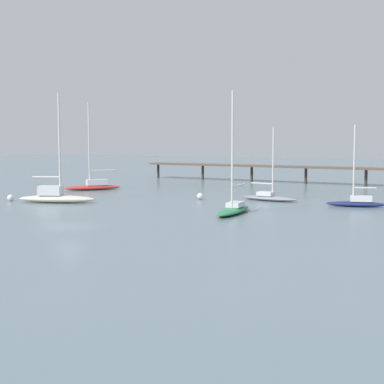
{
  "coord_description": "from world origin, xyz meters",
  "views": [
    {
      "loc": [
        35.4,
        -36.4,
        7.67
      ],
      "look_at": [
        0.0,
        20.81,
        1.5
      ],
      "focal_mm": 52.64,
      "sensor_mm": 36.0,
      "label": 1
    }
  ],
  "objects_px": {
    "mooring_buoy_near": "(200,196)",
    "mooring_buoy_inner": "(42,191)",
    "sailboat_green": "(234,207)",
    "mooring_buoy_mid": "(11,198)",
    "sailboat_navy": "(357,201)",
    "sailboat_red": "(93,185)",
    "sailboat_cream": "(56,196)",
    "pier": "(379,165)",
    "sailboat_gray": "(269,196)"
  },
  "relations": [
    {
      "from": "mooring_buoy_near",
      "to": "mooring_buoy_inner",
      "type": "xyz_separation_m",
      "value": [
        -24.45,
        -4.37,
        -0.12
      ]
    },
    {
      "from": "sailboat_green",
      "to": "mooring_buoy_mid",
      "type": "height_order",
      "value": "sailboat_green"
    },
    {
      "from": "sailboat_navy",
      "to": "sailboat_red",
      "type": "height_order",
      "value": "sailboat_red"
    },
    {
      "from": "mooring_buoy_near",
      "to": "mooring_buoy_inner",
      "type": "bearing_deg",
      "value": -169.87
    },
    {
      "from": "sailboat_green",
      "to": "mooring_buoy_near",
      "type": "height_order",
      "value": "sailboat_green"
    },
    {
      "from": "sailboat_cream",
      "to": "sailboat_navy",
      "type": "bearing_deg",
      "value": 24.82
    },
    {
      "from": "sailboat_navy",
      "to": "sailboat_red",
      "type": "relative_size",
      "value": 0.71
    },
    {
      "from": "sailboat_green",
      "to": "mooring_buoy_near",
      "type": "relative_size",
      "value": 15.25
    },
    {
      "from": "sailboat_navy",
      "to": "mooring_buoy_mid",
      "type": "height_order",
      "value": "sailboat_navy"
    },
    {
      "from": "sailboat_navy",
      "to": "sailboat_cream",
      "type": "distance_m",
      "value": 36.33
    },
    {
      "from": "pier",
      "to": "mooring_buoy_mid",
      "type": "xyz_separation_m",
      "value": [
        -34.16,
        -47.92,
        -3.22
      ]
    },
    {
      "from": "sailboat_cream",
      "to": "pier",
      "type": "bearing_deg",
      "value": 58.87
    },
    {
      "from": "pier",
      "to": "sailboat_gray",
      "type": "distance_m",
      "value": 31.02
    },
    {
      "from": "pier",
      "to": "sailboat_red",
      "type": "height_order",
      "value": "sailboat_red"
    },
    {
      "from": "mooring_buoy_mid",
      "to": "mooring_buoy_inner",
      "type": "relative_size",
      "value": 1.38
    },
    {
      "from": "mooring_buoy_near",
      "to": "sailboat_red",
      "type": "bearing_deg",
      "value": 170.91
    },
    {
      "from": "mooring_buoy_mid",
      "to": "mooring_buoy_inner",
      "type": "xyz_separation_m",
      "value": [
        -4.93,
        9.98,
        -0.11
      ]
    },
    {
      "from": "sailboat_navy",
      "to": "sailboat_cream",
      "type": "height_order",
      "value": "sailboat_cream"
    },
    {
      "from": "sailboat_navy",
      "to": "mooring_buoy_inner",
      "type": "relative_size",
      "value": 16.02
    },
    {
      "from": "pier",
      "to": "sailboat_navy",
      "type": "relative_size",
      "value": 6.88
    },
    {
      "from": "sailboat_navy",
      "to": "mooring_buoy_mid",
      "type": "distance_m",
      "value": 42.71
    },
    {
      "from": "pier",
      "to": "sailboat_navy",
      "type": "height_order",
      "value": "sailboat_navy"
    },
    {
      "from": "sailboat_green",
      "to": "mooring_buoy_inner",
      "type": "height_order",
      "value": "sailboat_green"
    },
    {
      "from": "sailboat_cream",
      "to": "mooring_buoy_mid",
      "type": "relative_size",
      "value": 16.46
    },
    {
      "from": "pier",
      "to": "sailboat_red",
      "type": "xyz_separation_m",
      "value": [
        -36.06,
        -30.14,
        -2.82
      ]
    },
    {
      "from": "sailboat_navy",
      "to": "mooring_buoy_mid",
      "type": "bearing_deg",
      "value": -156.65
    },
    {
      "from": "pier",
      "to": "sailboat_green",
      "type": "relative_size",
      "value": 5.1
    },
    {
      "from": "mooring_buoy_near",
      "to": "pier",
      "type": "bearing_deg",
      "value": 66.44
    },
    {
      "from": "sailboat_cream",
      "to": "mooring_buoy_near",
      "type": "relative_size",
      "value": 16.03
    },
    {
      "from": "sailboat_gray",
      "to": "mooring_buoy_inner",
      "type": "bearing_deg",
      "value": -166.75
    },
    {
      "from": "sailboat_red",
      "to": "mooring_buoy_near",
      "type": "height_order",
      "value": "sailboat_red"
    },
    {
      "from": "mooring_buoy_mid",
      "to": "mooring_buoy_near",
      "type": "bearing_deg",
      "value": 36.32
    },
    {
      "from": "sailboat_cream",
      "to": "mooring_buoy_mid",
      "type": "distance_m",
      "value": 6.47
    },
    {
      "from": "sailboat_gray",
      "to": "pier",
      "type": "bearing_deg",
      "value": 78.2
    },
    {
      "from": "sailboat_navy",
      "to": "sailboat_green",
      "type": "bearing_deg",
      "value": -126.05
    },
    {
      "from": "pier",
      "to": "mooring_buoy_near",
      "type": "relative_size",
      "value": 77.72
    },
    {
      "from": "pier",
      "to": "sailboat_green",
      "type": "height_order",
      "value": "sailboat_green"
    },
    {
      "from": "sailboat_red",
      "to": "sailboat_navy",
      "type": "bearing_deg",
      "value": -1.18
    },
    {
      "from": "sailboat_navy",
      "to": "mooring_buoy_near",
      "type": "xyz_separation_m",
      "value": [
        -19.69,
        -2.58,
        -0.23
      ]
    },
    {
      "from": "sailboat_navy",
      "to": "mooring_buoy_inner",
      "type": "height_order",
      "value": "sailboat_navy"
    },
    {
      "from": "sailboat_red",
      "to": "sailboat_green",
      "type": "bearing_deg",
      "value": -23.46
    },
    {
      "from": "pier",
      "to": "mooring_buoy_mid",
      "type": "relative_size",
      "value": 79.8
    },
    {
      "from": "sailboat_gray",
      "to": "sailboat_green",
      "type": "bearing_deg",
      "value": -81.82
    },
    {
      "from": "sailboat_cream",
      "to": "mooring_buoy_mid",
      "type": "height_order",
      "value": "sailboat_cream"
    },
    {
      "from": "sailboat_green",
      "to": "sailboat_red",
      "type": "distance_m",
      "value": 34.57
    },
    {
      "from": "sailboat_red",
      "to": "mooring_buoy_near",
      "type": "bearing_deg",
      "value": -9.09
    },
    {
      "from": "sailboat_green",
      "to": "mooring_buoy_near",
      "type": "distance_m",
      "value": 14.59
    },
    {
      "from": "pier",
      "to": "sailboat_green",
      "type": "xyz_separation_m",
      "value": [
        -4.35,
        -43.9,
        -2.92
      ]
    },
    {
      "from": "pier",
      "to": "sailboat_red",
      "type": "distance_m",
      "value": 47.08
    },
    {
      "from": "sailboat_green",
      "to": "mooring_buoy_near",
      "type": "bearing_deg",
      "value": 134.88
    }
  ]
}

